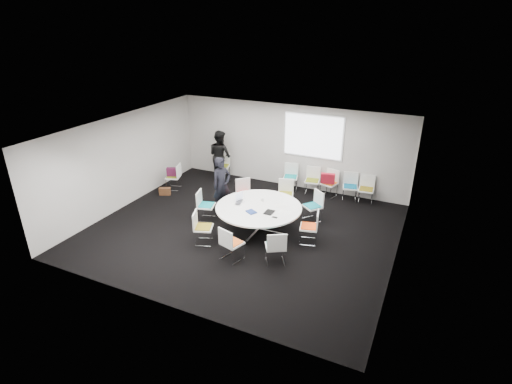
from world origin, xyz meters
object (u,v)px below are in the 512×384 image
at_px(chair_ring_d, 245,199).
at_px(person_main, 222,185).
at_px(maroon_bag, 173,172).
at_px(brown_bag, 165,191).
at_px(cup, 262,199).
at_px(chair_ring_e, 206,211).
at_px(person_back, 220,155).
at_px(chair_ring_c, 285,200).
at_px(laptop, 241,202).
at_px(chair_ring_a, 309,233).
at_px(chair_ring_f, 203,233).
at_px(chair_ring_h, 275,253).
at_px(chair_person_back, 223,171).
at_px(chair_back_b, 312,186).
at_px(chair_back_d, 350,192).
at_px(chair_back_e, 366,194).
at_px(conference_table, 259,213).
at_px(chair_spare_left, 174,181).
at_px(chair_back_a, 290,182).
at_px(chair_ring_g, 232,249).
at_px(chair_back_c, 329,188).
at_px(chair_ring_b, 312,212).

bearing_deg(chair_ring_d, person_main, 7.48).
xyz_separation_m(maroon_bag, brown_bag, (0.02, -0.53, -0.50)).
xyz_separation_m(cup, brown_bag, (-3.74, 0.51, -0.66)).
relative_size(chair_ring_e, person_back, 0.49).
bearing_deg(chair_ring_c, laptop, 50.27).
relative_size(chair_ring_a, cup, 9.78).
bearing_deg(person_back, chair_ring_f, 133.52).
height_order(chair_ring_e, person_back, person_back).
distance_m(chair_ring_h, laptop, 2.06).
distance_m(chair_ring_e, chair_person_back, 3.27).
relative_size(chair_ring_e, chair_back_b, 1.00).
bearing_deg(chair_person_back, chair_back_d, 165.74).
relative_size(chair_back_e, person_main, 0.52).
distance_m(chair_ring_c, person_main, 2.00).
height_order(conference_table, chair_spare_left, chair_spare_left).
bearing_deg(chair_back_a, laptop, 69.34).
relative_size(chair_ring_g, person_main, 0.52).
relative_size(chair_ring_a, chair_ring_g, 1.00).
height_order(chair_ring_f, chair_back_c, same).
xyz_separation_m(chair_ring_a, cup, (-1.50, 0.37, 0.50)).
height_order(chair_ring_g, chair_back_d, same).
relative_size(chair_ring_d, chair_back_d, 1.00).
height_order(chair_ring_g, chair_spare_left, same).
xyz_separation_m(chair_ring_g, chair_back_d, (1.78, 4.61, 0.00)).
bearing_deg(chair_ring_e, brown_bag, -128.05).
bearing_deg(chair_ring_g, person_back, 139.64).
height_order(conference_table, chair_person_back, chair_person_back).
bearing_deg(chair_ring_a, chair_spare_left, 61.14).
bearing_deg(chair_ring_e, laptop, 78.09).
bearing_deg(chair_ring_d, chair_back_b, -171.83).
bearing_deg(maroon_bag, chair_spare_left, 18.25).
relative_size(chair_back_a, chair_person_back, 1.00).
relative_size(chair_ring_b, chair_ring_g, 1.00).
height_order(chair_ring_d, person_main, person_main).
height_order(chair_back_a, chair_spare_left, same).
bearing_deg(maroon_bag, chair_ring_c, 3.38).
xyz_separation_m(chair_ring_e, maroon_bag, (-2.18, 1.45, 0.34)).
xyz_separation_m(chair_back_c, person_back, (-3.92, -0.21, 0.63)).
xyz_separation_m(chair_person_back, person_main, (1.33, -2.40, 0.58)).
bearing_deg(chair_back_b, chair_ring_h, 86.42).
distance_m(chair_ring_d, person_main, 0.93).
bearing_deg(laptop, chair_ring_e, 79.88).
distance_m(chair_back_e, person_back, 5.14).
xyz_separation_m(chair_ring_d, cup, (0.95, -0.80, 0.50)).
bearing_deg(cup, brown_bag, 172.21).
bearing_deg(person_back, cup, 157.56).
relative_size(chair_back_c, person_back, 0.49).
bearing_deg(brown_bag, chair_ring_f, -36.59).
bearing_deg(chair_back_b, cup, 67.44).
relative_size(person_main, person_back, 0.94).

